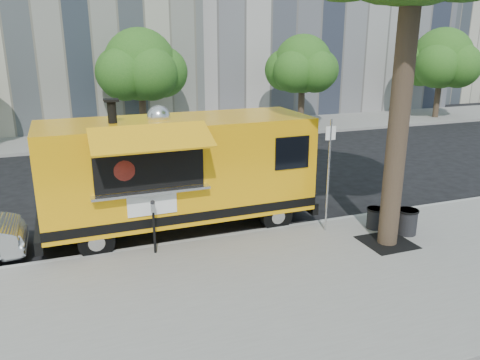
% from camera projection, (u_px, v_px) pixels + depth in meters
% --- Properties ---
extents(ground, '(120.00, 120.00, 0.00)m').
position_uv_depth(ground, '(251.00, 222.00, 13.51)').
color(ground, black).
rests_on(ground, ground).
extents(sidewalk, '(60.00, 6.00, 0.15)m').
position_uv_depth(sidewalk, '(320.00, 286.00, 9.90)').
color(sidewalk, gray).
rests_on(sidewalk, ground).
extents(curb, '(60.00, 0.14, 0.16)m').
position_uv_depth(curb, '(263.00, 232.00, 12.65)').
color(curb, '#999993').
rests_on(curb, ground).
extents(far_sidewalk, '(60.00, 5.00, 0.15)m').
position_uv_depth(far_sidewalk, '(161.00, 134.00, 25.61)').
color(far_sidewalk, gray).
rests_on(far_sidewalk, ground).
extents(building_right, '(16.00, 12.00, 16.00)m').
position_uv_depth(building_right, '(460.00, 5.00, 42.67)').
color(building_right, '#BCB49C').
rests_on(building_right, ground).
extents(tree_well, '(1.20, 1.20, 0.02)m').
position_uv_depth(tree_well, '(387.00, 242.00, 11.81)').
color(tree_well, black).
rests_on(tree_well, sidewalk).
extents(far_tree_b, '(3.60, 3.60, 5.50)m').
position_uv_depth(far_tree_b, '(140.00, 65.00, 23.47)').
color(far_tree_b, '#33261C').
rests_on(far_tree_b, far_sidewalk).
extents(far_tree_c, '(3.24, 3.24, 5.21)m').
position_uv_depth(far_tree_c, '(303.00, 64.00, 26.22)').
color(far_tree_c, '#33261C').
rests_on(far_tree_c, far_sidewalk).
extents(far_tree_d, '(3.78, 3.78, 5.64)m').
position_uv_depth(far_tree_d, '(442.00, 58.00, 29.66)').
color(far_tree_d, '#33261C').
rests_on(far_tree_d, far_sidewalk).
extents(sign_post, '(0.28, 0.06, 3.00)m').
position_uv_depth(sign_post, '(329.00, 169.00, 12.10)').
color(sign_post, silver).
rests_on(sign_post, sidewalk).
extents(parking_meter, '(0.11, 0.11, 1.33)m').
position_uv_depth(parking_meter, '(154.00, 220.00, 11.02)').
color(parking_meter, black).
rests_on(parking_meter, sidewalk).
extents(food_truck, '(7.41, 3.48, 3.65)m').
position_uv_depth(food_truck, '(178.00, 170.00, 12.49)').
color(food_truck, '#FFAD0D').
rests_on(food_truck, ground).
extents(trash_bin_left, '(0.47, 0.47, 0.57)m').
position_uv_depth(trash_bin_left, '(375.00, 217.00, 12.64)').
color(trash_bin_left, black).
rests_on(trash_bin_left, sidewalk).
extents(trash_bin_right, '(0.56, 0.56, 0.67)m').
position_uv_depth(trash_bin_right, '(407.00, 221.00, 12.26)').
color(trash_bin_right, black).
rests_on(trash_bin_right, sidewalk).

